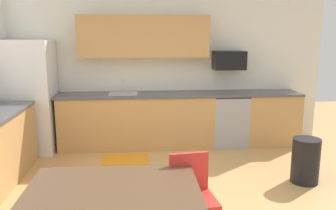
# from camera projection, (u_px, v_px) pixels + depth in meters

# --- Properties ---
(ground_plane) EXTENTS (12.00, 12.00, 0.00)m
(ground_plane) POSITION_uv_depth(u_px,v_px,m) (175.00, 209.00, 3.99)
(ground_plane) COLOR tan
(wall_back) EXTENTS (5.80, 0.10, 2.70)m
(wall_back) POSITION_uv_depth(u_px,v_px,m) (161.00, 67.00, 6.31)
(wall_back) COLOR silver
(wall_back) RESTS_ON ground
(cabinet_run_back) EXTENTS (2.63, 0.60, 0.90)m
(cabinet_run_back) POSITION_uv_depth(u_px,v_px,m) (137.00, 121.00, 6.11)
(cabinet_run_back) COLOR tan
(cabinet_run_back) RESTS_ON ground
(cabinet_run_back_right) EXTENTS (0.92, 0.60, 0.90)m
(cabinet_run_back_right) POSITION_uv_depth(u_px,v_px,m) (270.00, 119.00, 6.30)
(cabinet_run_back_right) COLOR tan
(cabinet_run_back_right) RESTS_ON ground
(countertop_back) EXTENTS (4.80, 0.64, 0.04)m
(countertop_back) POSITION_uv_depth(u_px,v_px,m) (162.00, 94.00, 6.05)
(countertop_back) COLOR #4C4C51
(countertop_back) RESTS_ON cabinet_run_back
(upper_cabinets_back) EXTENTS (2.20, 0.34, 0.70)m
(upper_cabinets_back) POSITION_uv_depth(u_px,v_px,m) (144.00, 36.00, 5.96)
(upper_cabinets_back) COLOR tan
(refrigerator) EXTENTS (0.76, 0.70, 1.85)m
(refrigerator) POSITION_uv_depth(u_px,v_px,m) (30.00, 97.00, 5.80)
(refrigerator) COLOR white
(refrigerator) RESTS_ON ground
(oven_range) EXTENTS (0.60, 0.60, 0.91)m
(oven_range) POSITION_uv_depth(u_px,v_px,m) (228.00, 119.00, 6.24)
(oven_range) COLOR #999BA0
(oven_range) RESTS_ON ground
(microwave) EXTENTS (0.54, 0.36, 0.32)m
(microwave) POSITION_uv_depth(u_px,v_px,m) (229.00, 60.00, 6.13)
(microwave) COLOR black
(sink_basin) EXTENTS (0.48, 0.40, 0.14)m
(sink_basin) POSITION_uv_depth(u_px,v_px,m) (123.00, 97.00, 6.01)
(sink_basin) COLOR #A5A8AD
(sink_basin) RESTS_ON countertop_back
(sink_faucet) EXTENTS (0.02, 0.02, 0.24)m
(sink_faucet) POSITION_uv_depth(u_px,v_px,m) (123.00, 86.00, 6.15)
(sink_faucet) COLOR #B2B5BA
(sink_faucet) RESTS_ON countertop_back
(dining_table) EXTENTS (1.40, 0.90, 0.73)m
(dining_table) POSITION_uv_depth(u_px,v_px,m) (113.00, 193.00, 2.89)
(dining_table) COLOR brown
(dining_table) RESTS_ON ground
(chair_near_table) EXTENTS (0.45, 0.45, 0.85)m
(chair_near_table) POSITION_uv_depth(u_px,v_px,m) (192.00, 192.00, 3.28)
(chair_near_table) COLOR red
(chair_near_table) RESTS_ON ground
(trash_bin) EXTENTS (0.36, 0.36, 0.60)m
(trash_bin) POSITION_uv_depth(u_px,v_px,m) (306.00, 161.00, 4.66)
(trash_bin) COLOR black
(trash_bin) RESTS_ON ground
(floor_mat) EXTENTS (0.70, 0.50, 0.01)m
(floor_mat) POSITION_uv_depth(u_px,v_px,m) (125.00, 159.00, 5.55)
(floor_mat) COLOR orange
(floor_mat) RESTS_ON ground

